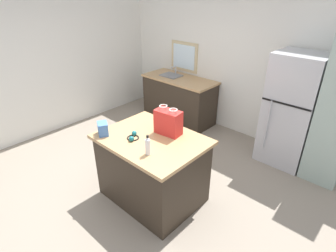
{
  "coord_description": "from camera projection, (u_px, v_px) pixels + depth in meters",
  "views": [
    {
      "loc": [
        2.36,
        -1.94,
        2.58
      ],
      "look_at": [
        0.26,
        0.33,
        0.97
      ],
      "focal_mm": 29.02,
      "sensor_mm": 36.0,
      "label": 1
    }
  ],
  "objects": [
    {
      "name": "kitchen_island",
      "position": [
        152.0,
        168.0,
        3.53
      ],
      "size": [
        1.29,
        0.98,
        0.92
      ],
      "color": "#33281E",
      "rests_on": "ground"
    },
    {
      "name": "left_wall",
      "position": [
        37.0,
        63.0,
        4.81
      ],
      "size": [
        0.1,
        5.03,
        2.7
      ],
      "color": "silver",
      "rests_on": "ground"
    },
    {
      "name": "sink_counter",
      "position": [
        179.0,
        99.0,
        5.68
      ],
      "size": [
        1.54,
        0.68,
        1.1
      ],
      "color": "#33281E",
      "rests_on": "ground"
    },
    {
      "name": "ground",
      "position": [
        139.0,
        188.0,
        3.87
      ],
      "size": [
        6.25,
        6.25,
        0.0
      ],
      "primitive_type": "plane",
      "color": "gray"
    },
    {
      "name": "ear_defenders",
      "position": [
        133.0,
        137.0,
        3.3
      ],
      "size": [
        0.21,
        0.21,
        0.06
      ],
      "color": "black",
      "rests_on": "kitchen_island"
    },
    {
      "name": "small_box",
      "position": [
        103.0,
        129.0,
        3.36
      ],
      "size": [
        0.2,
        0.18,
        0.16
      ],
      "primitive_type": "cube",
      "rotation": [
        0.0,
        0.0,
        -0.51
      ],
      "color": "#4775B7",
      "rests_on": "kitchen_island"
    },
    {
      "name": "bottle",
      "position": [
        148.0,
        146.0,
        2.95
      ],
      "size": [
        0.06,
        0.06,
        0.24
      ],
      "color": "white",
      "rests_on": "kitchen_island"
    },
    {
      "name": "refrigerator",
      "position": [
        291.0,
        111.0,
        4.14
      ],
      "size": [
        0.71,
        0.69,
        1.75
      ],
      "color": "#B7B7BC",
      "rests_on": "ground"
    },
    {
      "name": "shopping_bag",
      "position": [
        168.0,
        122.0,
        3.35
      ],
      "size": [
        0.35,
        0.21,
        0.36
      ],
      "color": "red",
      "rests_on": "kitchen_island"
    },
    {
      "name": "back_wall",
      "position": [
        238.0,
        62.0,
        4.9
      ],
      "size": [
        5.21,
        0.13,
        2.7
      ],
      "color": "silver",
      "rests_on": "ground"
    }
  ]
}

